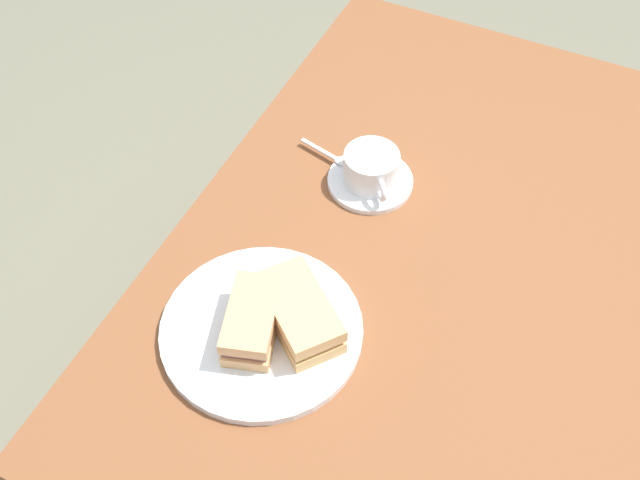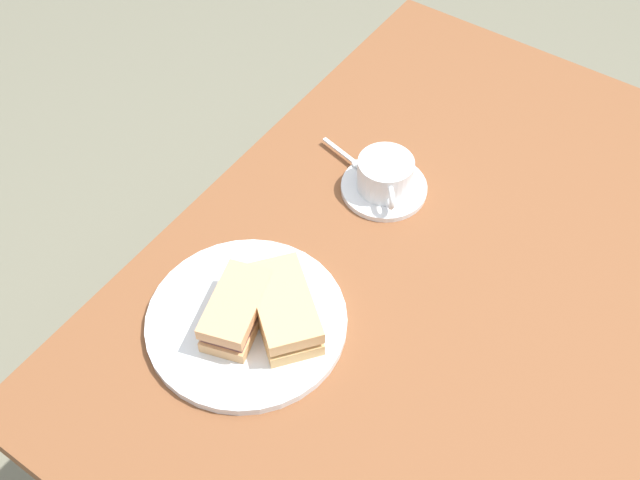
% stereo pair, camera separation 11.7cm
% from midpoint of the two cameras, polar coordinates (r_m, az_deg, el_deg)
% --- Properties ---
extents(ground_plane, '(6.00, 6.00, 0.00)m').
position_cam_midpoint_polar(ground_plane, '(1.85, 7.74, -16.21)').
color(ground_plane, '#6E6C58').
extents(dining_table, '(1.15, 0.79, 0.76)m').
position_cam_midpoint_polar(dining_table, '(1.29, 10.74, -5.14)').
color(dining_table, brown).
rests_on(dining_table, ground_plane).
extents(sandwich_plate, '(0.29, 0.29, 0.01)m').
position_cam_midpoint_polar(sandwich_plate, '(1.11, -2.44, -6.18)').
color(sandwich_plate, white).
rests_on(sandwich_plate, dining_table).
extents(sandwich_front, '(0.14, 0.10, 0.05)m').
position_cam_midpoint_polar(sandwich_front, '(1.08, -3.10, -5.41)').
color(sandwich_front, tan).
rests_on(sandwich_front, sandwich_plate).
extents(sandwich_back, '(0.15, 0.16, 0.05)m').
position_cam_midpoint_polar(sandwich_back, '(1.08, 0.42, -5.30)').
color(sandwich_back, tan).
rests_on(sandwich_back, sandwich_plate).
extents(coffee_saucer, '(0.14, 0.14, 0.01)m').
position_cam_midpoint_polar(coffee_saucer, '(1.28, 7.35, 3.69)').
color(coffee_saucer, white).
rests_on(coffee_saucer, dining_table).
extents(coffee_cup, '(0.10, 0.10, 0.06)m').
position_cam_midpoint_polar(coffee_cup, '(1.26, 7.52, 4.70)').
color(coffee_cup, white).
rests_on(coffee_cup, coffee_saucer).
extents(spoon, '(0.03, 0.10, 0.01)m').
position_cam_midpoint_polar(spoon, '(1.31, 4.82, 5.85)').
color(spoon, silver).
rests_on(spoon, coffee_saucer).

